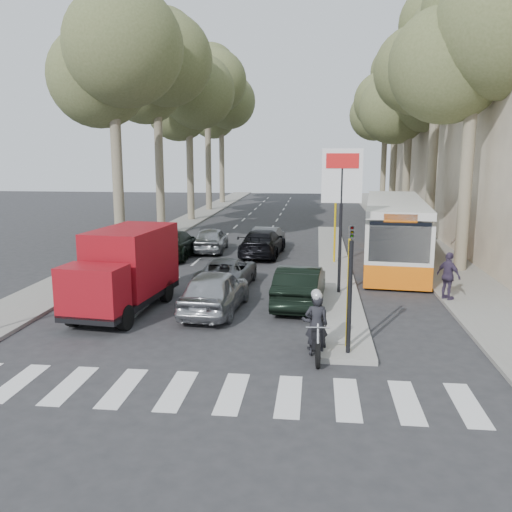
{
  "coord_description": "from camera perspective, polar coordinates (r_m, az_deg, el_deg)",
  "views": [
    {
      "loc": [
        2.33,
        -15.48,
        5.41
      ],
      "look_at": [
        0.09,
        4.51,
        1.6
      ],
      "focal_mm": 38.0,
      "sensor_mm": 36.0,
      "label": 1
    }
  ],
  "objects": [
    {
      "name": "queue_car_c",
      "position": [
        30.4,
        -4.75,
        1.76
      ],
      "size": [
        1.83,
        4.15,
        1.39
      ],
      "primitive_type": "imported",
      "rotation": [
        0.0,
        0.0,
        3.19
      ],
      "color": "#929699",
      "rests_on": "ground"
    },
    {
      "name": "city_bus",
      "position": [
        27.84,
        14.33,
        2.72
      ],
      "size": [
        3.89,
        12.41,
        3.22
      ],
      "rotation": [
        0.0,
        0.0,
        -0.1
      ],
      "color": "orange",
      "rests_on": "ground"
    },
    {
      "name": "tree_l_a",
      "position": [
        29.83,
        -14.61,
        19.99
      ],
      "size": [
        7.4,
        7.2,
        14.1
      ],
      "color": "#6B604C",
      "rests_on": "ground"
    },
    {
      "name": "tree_r_d",
      "position": [
        50.37,
        14.74,
        16.84
      ],
      "size": [
        7.4,
        7.2,
        14.88
      ],
      "color": "#6B604C",
      "rests_on": "ground"
    },
    {
      "name": "tree_l_c",
      "position": [
        44.98,
        -6.92,
        16.55
      ],
      "size": [
        7.4,
        7.2,
        13.71
      ],
      "color": "#6B604C",
      "rests_on": "ground"
    },
    {
      "name": "tree_r_b",
      "position": [
        34.81,
        18.9,
        20.11
      ],
      "size": [
        7.4,
        7.2,
        15.27
      ],
      "color": "#6B604C",
      "rests_on": "ground"
    },
    {
      "name": "ground",
      "position": [
        16.56,
        -2.08,
        -8.35
      ],
      "size": [
        120.0,
        120.0,
        0.0
      ],
      "primitive_type": "plane",
      "color": "#28282B",
      "rests_on": "ground"
    },
    {
      "name": "motorcycle",
      "position": [
        14.92,
        6.34,
        -7.18
      ],
      "size": [
        0.8,
        2.17,
        1.84
      ],
      "rotation": [
        0.0,
        0.0,
        0.06
      ],
      "color": "black",
      "rests_on": "ground"
    },
    {
      "name": "tree_r_e",
      "position": [
        58.21,
        13.66,
        15.33
      ],
      "size": [
        7.4,
        7.2,
        14.1
      ],
      "color": "#6B604C",
      "rests_on": "ground"
    },
    {
      "name": "billboard",
      "position": [
        20.57,
        8.97,
        5.84
      ],
      "size": [
        1.5,
        12.1,
        5.6
      ],
      "color": "yellow",
      "rests_on": "ground"
    },
    {
      "name": "red_truck",
      "position": [
        19.21,
        -13.58,
        -1.3
      ],
      "size": [
        2.57,
        5.52,
        2.85
      ],
      "rotation": [
        0.0,
        0.0,
        -0.11
      ],
      "color": "black",
      "rests_on": "ground"
    },
    {
      "name": "tree_r_a",
      "position": [
        26.94,
        22.38,
        20.6
      ],
      "size": [
        7.4,
        7.2,
        14.1
      ],
      "color": "#6B604C",
      "rests_on": "ground"
    },
    {
      "name": "dark_hatchback",
      "position": [
        19.62,
        4.66,
        -3.1
      ],
      "size": [
        1.89,
        4.55,
        1.46
      ],
      "primitive_type": "imported",
      "rotation": [
        0.0,
        0.0,
        3.06
      ],
      "color": "black",
      "rests_on": "ground"
    },
    {
      "name": "tree_l_d",
      "position": [
        52.97,
        -5.0,
        17.57
      ],
      "size": [
        7.4,
        7.2,
        15.66
      ],
      "color": "#6B604C",
      "rests_on": "ground"
    },
    {
      "name": "sidewalk_right",
      "position": [
        41.31,
        15.08,
        2.91
      ],
      "size": [
        3.2,
        70.0,
        0.12
      ],
      "primitive_type": "cube",
      "color": "gray",
      "rests_on": "ground"
    },
    {
      "name": "traffic_light_island",
      "position": [
        14.31,
        9.93,
        -1.22
      ],
      "size": [
        0.16,
        0.41,
        3.6
      ],
      "color": "black",
      "rests_on": "ground"
    },
    {
      "name": "pedestrian_near",
      "position": [
        21.07,
        19.61,
        -1.99
      ],
      "size": [
        1.02,
        1.13,
        1.76
      ],
      "primitive_type": "imported",
      "rotation": [
        0.0,
        0.0,
        2.21
      ],
      "color": "#3F324B",
      "rests_on": "sidewalk_right"
    },
    {
      "name": "queue_car_b",
      "position": [
        29.0,
        0.7,
        1.41
      ],
      "size": [
        2.34,
        5.07,
        1.43
      ],
      "primitive_type": "imported",
      "rotation": [
        0.0,
        0.0,
        3.07
      ],
      "color": "black",
      "rests_on": "ground"
    },
    {
      "name": "building_far",
      "position": [
        51.26,
        21.84,
        12.87
      ],
      "size": [
        11.0,
        20.0,
        16.0
      ],
      "primitive_type": "cube",
      "color": "#B7A88E",
      "rests_on": "ground"
    },
    {
      "name": "pedestrian_far",
      "position": [
        30.49,
        20.89,
        1.68
      ],
      "size": [
        1.15,
        0.56,
        1.74
      ],
      "primitive_type": "imported",
      "rotation": [
        0.0,
        0.0,
        3.09
      ],
      "color": "brown",
      "rests_on": "sidewalk_right"
    },
    {
      "name": "queue_car_e",
      "position": [
        28.88,
        -8.66,
        1.28
      ],
      "size": [
        2.09,
        5.07,
        1.47
      ],
      "primitive_type": "imported",
      "rotation": [
        0.0,
        0.0,
        3.13
      ],
      "color": "black",
      "rests_on": "ground"
    },
    {
      "name": "tree_l_e",
      "position": [
        60.71,
        -3.55,
        15.73
      ],
      "size": [
        7.4,
        7.2,
        14.49
      ],
      "color": "#6B604C",
      "rests_on": "ground"
    },
    {
      "name": "queue_car_a",
      "position": [
        22.3,
        -3.13,
        -1.7
      ],
      "size": [
        2.22,
        4.51,
        1.23
      ],
      "primitive_type": "imported",
      "rotation": [
        0.0,
        0.0,
        3.1
      ],
      "color": "#4B4D52",
      "rests_on": "ground"
    },
    {
      "name": "median_left",
      "position": [
        45.01,
        -6.95,
        3.82
      ],
      "size": [
        2.4,
        64.0,
        0.12
      ],
      "primitive_type": "cube",
      "color": "gray",
      "rests_on": "ground"
    },
    {
      "name": "tree_l_b",
      "position": [
        37.48,
        -10.23,
        19.25
      ],
      "size": [
        7.4,
        7.2,
        14.88
      ],
      "color": "#6B604C",
      "rests_on": "ground"
    },
    {
      "name": "silver_hatchback",
      "position": [
        18.78,
        -4.35,
        -3.65
      ],
      "size": [
        2.08,
        4.54,
        1.51
      ],
      "primitive_type": "imported",
      "rotation": [
        0.0,
        0.0,
        3.07
      ],
      "color": "#A3A6AB",
      "rests_on": "ground"
    },
    {
      "name": "tree_r_c",
      "position": [
        42.34,
        16.1,
        16.13
      ],
      "size": [
        7.4,
        7.2,
        13.32
      ],
      "color": "#6B604C",
      "rests_on": "ground"
    },
    {
      "name": "traffic_island",
      "position": [
        27.02,
        8.21,
        -0.76
      ],
      "size": [
        1.5,
        26.0,
        0.16
      ],
      "primitive_type": "cube",
      "color": "gray",
      "rests_on": "ground"
    },
    {
      "name": "queue_car_d",
      "position": [
        30.96,
        1.23,
        1.9
      ],
      "size": [
        1.81,
        4.13,
        1.32
      ],
      "primitive_type": "imported",
      "rotation": [
        0.0,
        0.0,
        3.04
      ],
      "color": "#4F5257",
      "rests_on": "ground"
    }
  ]
}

